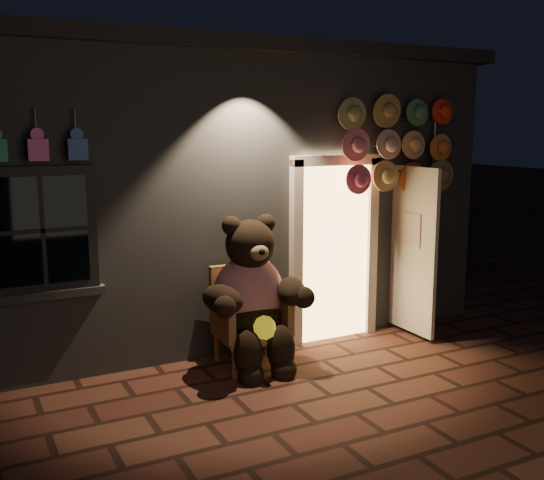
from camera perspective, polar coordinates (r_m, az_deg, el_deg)
ground at (r=6.02m, az=1.86°, el=-14.52°), size 60.00×60.00×0.00m
shop_building at (r=9.20m, az=-10.18°, el=5.13°), size 7.30×5.95×3.51m
wicker_armchair at (r=6.82m, az=-2.20°, el=-6.81°), size 0.75×0.68×1.05m
teddy_bear at (r=6.64m, az=-1.75°, el=-5.07°), size 1.22×0.96×1.67m
hat_rack at (r=7.73m, az=11.50°, el=8.12°), size 1.74×0.22×2.83m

